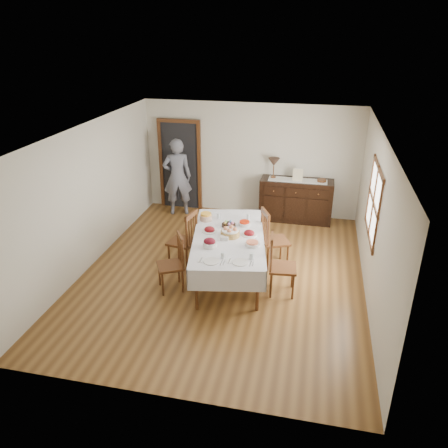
% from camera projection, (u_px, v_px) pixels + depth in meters
% --- Properties ---
extents(ground, '(6.00, 6.00, 0.00)m').
position_uv_depth(ground, '(223.00, 273.00, 8.00)').
color(ground, brown).
extents(room_shell, '(5.02, 6.02, 2.65)m').
position_uv_depth(room_shell, '(220.00, 180.00, 7.72)').
color(room_shell, silver).
rests_on(room_shell, ground).
extents(dining_table, '(1.62, 2.56, 0.82)m').
position_uv_depth(dining_table, '(229.00, 241.00, 7.60)').
color(dining_table, silver).
rests_on(dining_table, ground).
extents(chair_left_near, '(0.57, 0.57, 1.01)m').
position_uv_depth(chair_left_near, '(173.00, 262.00, 7.34)').
color(chair_left_near, '#4D2913').
rests_on(chair_left_near, ground).
extents(chair_left_far, '(0.54, 0.54, 1.11)m').
position_uv_depth(chair_left_far, '(185.00, 239.00, 8.02)').
color(chair_left_far, '#4D2913').
rests_on(chair_left_far, ground).
extents(chair_right_near, '(0.49, 0.49, 1.07)m').
position_uv_depth(chair_right_near, '(279.00, 264.00, 7.22)').
color(chair_right_near, '#4D2913').
rests_on(chair_right_near, ground).
extents(chair_right_far, '(0.62, 0.62, 1.12)m').
position_uv_depth(chair_right_far, '(272.00, 238.00, 8.05)').
color(chair_right_far, '#4D2913').
rests_on(chair_right_far, ground).
extents(sideboard, '(1.63, 0.59, 0.98)m').
position_uv_depth(sideboard, '(296.00, 200.00, 10.00)').
color(sideboard, black).
rests_on(sideboard, ground).
extents(person, '(0.70, 0.57, 1.95)m').
position_uv_depth(person, '(177.00, 174.00, 10.17)').
color(person, slate).
rests_on(person, ground).
extents(bread_basket, '(0.33, 0.33, 0.18)m').
position_uv_depth(bread_basket, '(230.00, 233.00, 7.53)').
color(bread_basket, olive).
rests_on(bread_basket, dining_table).
extents(egg_basket, '(0.26, 0.26, 0.11)m').
position_uv_depth(egg_basket, '(229.00, 225.00, 7.91)').
color(egg_basket, black).
rests_on(egg_basket, dining_table).
extents(ham_platter_a, '(0.28, 0.28, 0.11)m').
position_uv_depth(ham_platter_a, '(210.00, 230.00, 7.71)').
color(ham_platter_a, silver).
rests_on(ham_platter_a, dining_table).
extents(ham_platter_b, '(0.27, 0.27, 0.11)m').
position_uv_depth(ham_platter_b, '(249.00, 233.00, 7.58)').
color(ham_platter_b, silver).
rests_on(ham_platter_b, dining_table).
extents(beet_bowl, '(0.22, 0.22, 0.16)m').
position_uv_depth(beet_bowl, '(210.00, 243.00, 7.16)').
color(beet_bowl, silver).
rests_on(beet_bowl, dining_table).
extents(carrot_bowl, '(0.22, 0.22, 0.08)m').
position_uv_depth(carrot_bowl, '(244.00, 223.00, 7.95)').
color(carrot_bowl, silver).
rests_on(carrot_bowl, dining_table).
extents(pineapple_bowl, '(0.24, 0.24, 0.14)m').
position_uv_depth(pineapple_bowl, '(206.00, 217.00, 8.15)').
color(pineapple_bowl, '#CCA48D').
rests_on(pineapple_bowl, dining_table).
extents(casserole_dish, '(0.25, 0.25, 0.07)m').
position_uv_depth(casserole_dish, '(252.00, 244.00, 7.22)').
color(casserole_dish, silver).
rests_on(casserole_dish, dining_table).
extents(butter_dish, '(0.15, 0.11, 0.07)m').
position_uv_depth(butter_dish, '(224.00, 238.00, 7.41)').
color(butter_dish, silver).
rests_on(butter_dish, dining_table).
extents(setting_left, '(0.44, 0.31, 0.10)m').
position_uv_depth(setting_left, '(215.00, 259.00, 6.77)').
color(setting_left, silver).
rests_on(setting_left, dining_table).
extents(setting_right, '(0.44, 0.31, 0.10)m').
position_uv_depth(setting_right, '(244.00, 260.00, 6.74)').
color(setting_right, silver).
rests_on(setting_right, dining_table).
extents(glass_far_a, '(0.07, 0.07, 0.10)m').
position_uv_depth(glass_far_a, '(219.00, 216.00, 8.23)').
color(glass_far_a, silver).
rests_on(glass_far_a, dining_table).
extents(glass_far_b, '(0.06, 0.06, 0.10)m').
position_uv_depth(glass_far_b, '(248.00, 216.00, 8.20)').
color(glass_far_b, silver).
rests_on(glass_far_b, dining_table).
extents(runner, '(1.30, 0.35, 0.01)m').
position_uv_depth(runner, '(298.00, 180.00, 9.76)').
color(runner, silver).
rests_on(runner, sideboard).
extents(table_lamp, '(0.26, 0.26, 0.46)m').
position_uv_depth(table_lamp, '(274.00, 163.00, 9.79)').
color(table_lamp, brown).
rests_on(table_lamp, sideboard).
extents(picture_frame, '(0.22, 0.08, 0.28)m').
position_uv_depth(picture_frame, '(298.00, 175.00, 9.66)').
color(picture_frame, '#C2B893').
rests_on(picture_frame, sideboard).
extents(deco_bowl, '(0.20, 0.20, 0.06)m').
position_uv_depth(deco_bowl, '(322.00, 181.00, 9.67)').
color(deco_bowl, '#4D2913').
rests_on(deco_bowl, sideboard).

